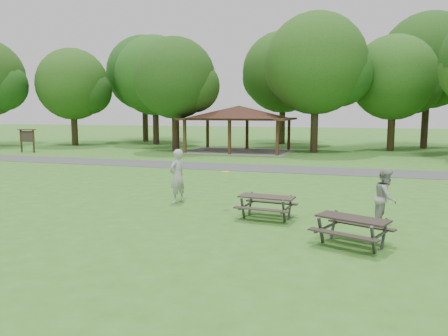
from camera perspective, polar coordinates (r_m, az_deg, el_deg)
ground at (r=12.52m, az=-10.01°, el=-8.01°), size 160.00×160.00×0.00m
asphalt_path at (r=25.53m, az=4.60°, el=-0.01°), size 120.00×3.20×0.02m
pavilion at (r=35.99m, az=1.97°, el=7.05°), size 8.60×7.01×3.76m
notice_board at (r=38.51m, az=-24.33°, el=3.81°), size 1.60×0.30×1.88m
tree_row_b at (r=44.95m, az=-19.05°, el=10.05°), size 7.14×6.80×9.28m
tree_row_c at (r=44.37m, az=-8.88°, el=11.53°), size 8.19×7.80×10.67m
tree_row_d at (r=36.34m, az=-6.29°, el=11.28°), size 6.93×6.60×9.27m
tree_row_e at (r=36.05m, az=12.08°, el=12.81°), size 8.40×8.00×11.02m
tree_row_f at (r=39.37m, az=21.40°, el=10.63°), size 7.35×7.00×9.55m
tree_deep_a at (r=48.88m, az=-10.26°, el=11.81°), size 8.40×8.00×11.38m
tree_deep_b at (r=44.50m, az=7.84°, el=11.99°), size 8.40×8.00×11.13m
tree_deep_c at (r=43.26m, az=25.27°, el=12.23°), size 8.82×8.40×11.90m
picnic_table_middle at (r=13.57m, az=5.58°, el=-4.38°), size 1.81×1.51×0.73m
picnic_table_far at (r=11.26m, az=16.43°, el=-7.06°), size 2.11×1.92×0.75m
frisbee_in_flight at (r=14.84m, az=0.24°, el=-0.50°), size 0.31×0.31×0.02m
frisbee_thrower at (r=15.87m, az=-6.13°, el=-1.05°), size 0.67×0.83×1.95m
frisbee_catcher at (r=13.39m, az=20.38°, el=-3.65°), size 0.81×0.94×1.69m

